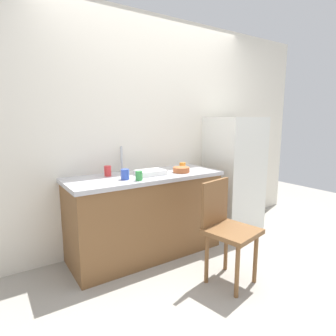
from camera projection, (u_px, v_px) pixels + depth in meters
ground_plane at (206, 272)px, 2.62m from camera, size 8.00×8.00×0.00m
back_wall at (151, 132)px, 3.23m from camera, size 4.80×0.10×2.54m
cabinet_base at (146, 216)px, 2.94m from camera, size 1.56×0.60×0.82m
countertop at (145, 176)px, 2.86m from camera, size 1.60×0.64×0.04m
faucet at (122, 159)px, 2.96m from camera, size 0.02×0.02×0.28m
refrigerator at (233, 174)px, 3.61m from camera, size 0.61×0.57×1.44m
chair at (226, 226)px, 2.42m from camera, size 0.47×0.47×0.89m
dish_tray at (151, 172)px, 2.83m from camera, size 0.28×0.20×0.05m
terracotta_bowl at (181, 170)px, 2.97m from camera, size 0.18×0.18×0.06m
cup_red at (108, 171)px, 2.77m from camera, size 0.07×0.07×0.10m
cup_orange at (183, 166)px, 3.17m from camera, size 0.07×0.07×0.07m
cup_green at (139, 176)px, 2.58m from camera, size 0.06×0.06×0.09m
cup_blue at (125, 174)px, 2.61m from camera, size 0.08×0.08×0.10m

